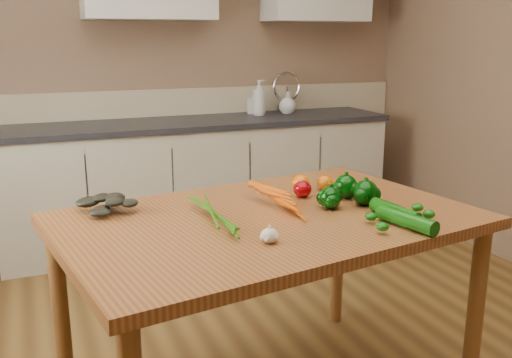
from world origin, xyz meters
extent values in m
cube|color=#866850|center=(0.00, 2.51, 1.30)|extent=(4.00, 0.02, 2.60)
cube|color=#C1B191|center=(0.00, 2.48, 0.55)|extent=(3.98, 0.03, 1.10)
cube|color=#B4AD96|center=(0.20, 2.19, 0.43)|extent=(2.80, 0.60, 0.86)
cube|color=#292A2F|center=(0.20, 2.19, 0.88)|extent=(2.84, 0.64, 0.04)
cube|color=#99999E|center=(0.98, 2.19, 0.84)|extent=(0.55, 0.42, 0.10)
cylinder|color=silver|center=(0.98, 2.37, 1.02)|extent=(0.02, 0.02, 0.24)
cube|color=#96572B|center=(-0.14, 0.13, 0.81)|extent=(1.68, 1.23, 0.04)
cylinder|color=brown|center=(0.63, -0.19, 0.39)|extent=(0.07, 0.07, 0.78)
cylinder|color=brown|center=(-0.90, 0.44, 0.39)|extent=(0.07, 0.07, 0.78)
cylinder|color=brown|center=(0.49, 0.66, 0.39)|extent=(0.07, 0.07, 0.78)
imported|color=silver|center=(0.70, 2.25, 1.03)|extent=(0.11, 0.11, 0.27)
imported|color=silver|center=(0.70, 2.36, 0.99)|extent=(0.12, 0.12, 0.18)
imported|color=silver|center=(0.94, 2.25, 0.99)|extent=(0.18, 0.18, 0.17)
ellipsoid|color=silver|center=(-0.25, -0.15, 0.85)|extent=(0.06, 0.06, 0.05)
sphere|color=#023004|center=(0.12, 0.12, 0.87)|extent=(0.09, 0.09, 0.09)
sphere|color=#023004|center=(0.26, 0.22, 0.88)|extent=(0.10, 0.10, 0.10)
sphere|color=#023004|center=(0.28, 0.11, 0.88)|extent=(0.10, 0.10, 0.10)
ellipsoid|color=#900208|center=(0.10, 0.30, 0.86)|extent=(0.08, 0.08, 0.07)
ellipsoid|color=#CF5B05|center=(0.13, 0.40, 0.86)|extent=(0.08, 0.08, 0.07)
ellipsoid|color=#CF5B05|center=(0.24, 0.37, 0.86)|extent=(0.07, 0.07, 0.07)
cylinder|color=#094707|center=(0.28, -0.09, 0.86)|extent=(0.08, 0.23, 0.06)
cylinder|color=#094707|center=(0.26, -0.19, 0.86)|extent=(0.11, 0.25, 0.06)
camera|label=1|loc=(-0.96, -1.78, 1.49)|focal=40.00mm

